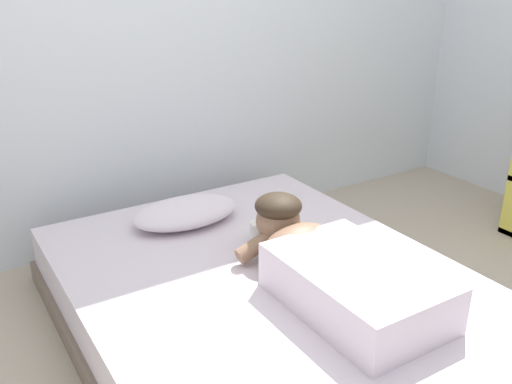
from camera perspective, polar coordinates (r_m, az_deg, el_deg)
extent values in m
plane|color=tan|center=(2.31, 7.79, -16.42)|extent=(12.27, 12.27, 0.00)
cube|color=silver|center=(3.08, -9.21, 18.34)|extent=(4.13, 0.10, 2.50)
cube|color=#726051|center=(2.35, 1.96, -13.93)|extent=(1.50, 2.07, 0.10)
cube|color=silver|center=(2.27, 2.01, -11.03)|extent=(1.45, 2.00, 0.18)
ellipsoid|color=silver|center=(2.70, -7.20, -2.06)|extent=(0.52, 0.32, 0.11)
cube|color=silver|center=(2.05, 10.18, -9.48)|extent=(0.42, 0.64, 0.18)
ellipsoid|color=#8C664C|center=(2.26, 4.52, -5.33)|extent=(0.32, 0.20, 0.16)
sphere|color=#8C664C|center=(2.36, 2.27, -2.97)|extent=(0.19, 0.19, 0.19)
ellipsoid|color=#332619|center=(2.34, 2.29, -1.41)|extent=(0.20, 0.20, 0.10)
cylinder|color=#8C664C|center=(2.33, 0.47, -5.26)|extent=(0.23, 0.07, 0.14)
cylinder|color=#8C664C|center=(2.43, 4.47, -4.11)|extent=(0.23, 0.07, 0.14)
cylinder|color=white|center=(2.54, 0.38, -3.91)|extent=(0.09, 0.09, 0.07)
torus|color=white|center=(2.57, 1.45, -3.62)|extent=(0.05, 0.01, 0.05)
cube|color=black|center=(2.34, 1.91, -7.21)|extent=(0.07, 0.14, 0.01)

